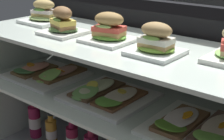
# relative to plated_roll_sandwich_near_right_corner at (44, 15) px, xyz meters

# --- Properties ---
(case_frame) EXTENTS (1.41, 0.55, 0.91)m
(case_frame) POSITION_rel_plated_roll_sandwich_near_right_corner_xyz_m (0.48, 0.10, -0.22)
(case_frame) COLOR black
(case_frame) RESTS_ON ground
(riser_lower_tier) EXTENTS (1.34, 0.48, 0.38)m
(riser_lower_tier) POSITION_rel_plated_roll_sandwich_near_right_corner_xyz_m (0.48, -0.05, -0.49)
(riser_lower_tier) COLOR silver
(riser_lower_tier) RESTS_ON case_base_deck
(shelf_lower_glass) EXTENTS (1.35, 0.50, 0.02)m
(shelf_lower_glass) POSITION_rel_plated_roll_sandwich_near_right_corner_xyz_m (0.48, -0.05, -0.30)
(shelf_lower_glass) COLOR silver
(shelf_lower_glass) RESTS_ON riser_lower_tier
(riser_upper_tier) EXTENTS (1.34, 0.48, 0.24)m
(riser_upper_tier) POSITION_rel_plated_roll_sandwich_near_right_corner_xyz_m (0.48, -0.05, -0.17)
(riser_upper_tier) COLOR silver
(riser_upper_tier) RESTS_ON shelf_lower_glass
(shelf_upper_glass) EXTENTS (1.35, 0.50, 0.02)m
(shelf_upper_glass) POSITION_rel_plated_roll_sandwich_near_right_corner_xyz_m (0.48, -0.05, -0.04)
(shelf_upper_glass) COLOR silver
(shelf_upper_glass) RESTS_ON riser_upper_tier
(plated_roll_sandwich_near_right_corner) EXTENTS (0.20, 0.20, 0.11)m
(plated_roll_sandwich_near_right_corner) POSITION_rel_plated_roll_sandwich_near_right_corner_xyz_m (0.00, 0.00, 0.00)
(plated_roll_sandwich_near_right_corner) COLOR white
(plated_roll_sandwich_near_right_corner) RESTS_ON shelf_upper_glass
(plated_roll_sandwich_left_of_center) EXTENTS (0.17, 0.17, 0.12)m
(plated_roll_sandwich_left_of_center) POSITION_rel_plated_roll_sandwich_near_right_corner_xyz_m (0.25, -0.10, 0.01)
(plated_roll_sandwich_left_of_center) COLOR white
(plated_roll_sandwich_left_of_center) RESTS_ON shelf_upper_glass
(plated_roll_sandwich_right_of_center) EXTENTS (0.18, 0.18, 0.12)m
(plated_roll_sandwich_right_of_center) POSITION_rel_plated_roll_sandwich_near_right_corner_xyz_m (0.48, -0.07, 0.01)
(plated_roll_sandwich_right_of_center) COLOR white
(plated_roll_sandwich_right_of_center) RESTS_ON shelf_upper_glass
(plated_roll_sandwich_far_left) EXTENTS (0.17, 0.17, 0.11)m
(plated_roll_sandwich_far_left) POSITION_rel_plated_roll_sandwich_near_right_corner_xyz_m (0.71, -0.10, 0.01)
(plated_roll_sandwich_far_left) COLOR white
(plated_roll_sandwich_far_left) RESTS_ON shelf_upper_glass
(open_sandwich_tray_near_left_corner) EXTENTS (0.34, 0.32, 0.06)m
(open_sandwich_tray_near_left_corner) POSITION_rel_plated_roll_sandwich_near_right_corner_xyz_m (0.06, -0.07, -0.27)
(open_sandwich_tray_near_left_corner) COLOR white
(open_sandwich_tray_near_left_corner) RESTS_ON shelf_lower_glass
(open_sandwich_tray_near_right_corner) EXTENTS (0.34, 0.32, 0.06)m
(open_sandwich_tray_near_right_corner) POSITION_rel_plated_roll_sandwich_near_right_corner_xyz_m (0.47, -0.07, -0.27)
(open_sandwich_tray_near_right_corner) COLOR white
(open_sandwich_tray_near_right_corner) RESTS_ON shelf_lower_glass
(open_sandwich_tray_center) EXTENTS (0.34, 0.32, 0.06)m
(open_sandwich_tray_center) POSITION_rel_plated_roll_sandwich_near_right_corner_xyz_m (0.89, -0.08, -0.27)
(open_sandwich_tray_center) COLOR white
(open_sandwich_tray_center) RESTS_ON shelf_lower_glass
(juice_bottle_front_right_end) EXTENTS (0.07, 0.07, 0.24)m
(juice_bottle_front_right_end) POSITION_rel_plated_roll_sandwich_near_right_corner_xyz_m (-0.07, -0.06, -0.58)
(juice_bottle_front_right_end) COLOR #961C47
(juice_bottle_front_right_end) RESTS_ON case_base_deck
(juice_bottle_back_right) EXTENTS (0.06, 0.06, 0.19)m
(juice_bottle_back_right) POSITION_rel_plated_roll_sandwich_near_right_corner_xyz_m (0.08, -0.07, -0.60)
(juice_bottle_back_right) COLOR gold
(juice_bottle_back_right) RESTS_ON case_base_deck
(juice_bottle_back_center) EXTENTS (0.06, 0.06, 0.21)m
(juice_bottle_back_center) POSITION_rel_plated_roll_sandwich_near_right_corner_xyz_m (0.22, -0.05, -0.60)
(juice_bottle_back_center) COLOR #9E2042
(juice_bottle_back_center) RESTS_ON case_base_deck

